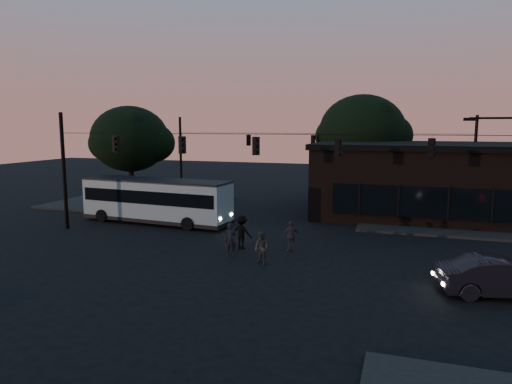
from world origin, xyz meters
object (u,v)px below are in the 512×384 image
(building, at_px, (421,179))
(pedestrian_a, at_px, (230,240))
(car, at_px, (501,277))
(pedestrian_b, at_px, (261,248))
(pedestrian_d, at_px, (242,232))
(pedestrian_c, at_px, (291,236))
(bus, at_px, (156,199))

(building, bearing_deg, pedestrian_a, -123.14)
(building, bearing_deg, car, -81.00)
(pedestrian_b, bearing_deg, building, 93.65)
(pedestrian_a, xyz_separation_m, pedestrian_d, (0.05, 1.55, 0.06))
(car, bearing_deg, pedestrian_c, 54.79)
(building, relative_size, pedestrian_b, 9.67)
(bus, bearing_deg, car, -17.00)
(pedestrian_b, relative_size, pedestrian_c, 0.96)
(car, relative_size, pedestrian_c, 2.86)
(pedestrian_b, distance_m, pedestrian_d, 3.02)
(pedestrian_a, distance_m, pedestrian_d, 1.55)
(car, xyz_separation_m, pedestrian_b, (-10.20, 1.07, 0.02))
(pedestrian_b, bearing_deg, pedestrian_c, 102.78)
(bus, distance_m, pedestrian_d, 9.06)
(building, distance_m, car, 16.78)
(building, distance_m, pedestrian_d, 16.21)
(pedestrian_b, height_order, pedestrian_c, pedestrian_c)
(pedestrian_c, relative_size, pedestrian_d, 0.90)
(building, relative_size, pedestrian_c, 9.29)
(pedestrian_c, bearing_deg, pedestrian_b, 43.37)
(car, relative_size, pedestrian_b, 2.98)
(pedestrian_b, relative_size, pedestrian_d, 0.87)
(bus, relative_size, pedestrian_b, 6.86)
(pedestrian_a, bearing_deg, bus, 120.82)
(building, bearing_deg, bus, -153.60)
(bus, height_order, car, bus)
(car, bearing_deg, building, -4.53)
(bus, height_order, pedestrian_b, bus)
(bus, xyz_separation_m, pedestrian_d, (7.87, -4.42, -0.78))
(building, bearing_deg, pedestrian_d, -126.01)
(pedestrian_a, bearing_deg, pedestrian_b, -44.71)
(pedestrian_c, bearing_deg, car, 128.83)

